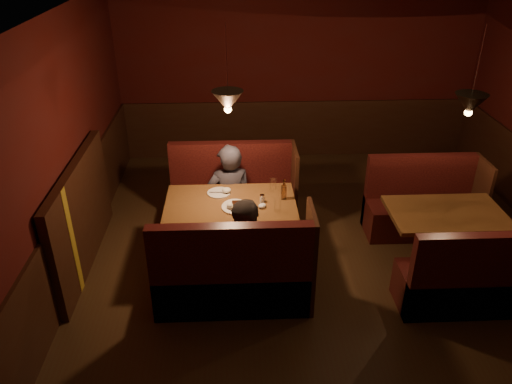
{
  "coord_description": "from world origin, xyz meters",
  "views": [
    {
      "loc": [
        -1.08,
        -4.75,
        3.71
      ],
      "look_at": [
        -0.85,
        0.34,
        0.95
      ],
      "focal_mm": 35.0,
      "sensor_mm": 36.0,
      "label": 1
    }
  ],
  "objects_px": {
    "diner_a": "(229,180)",
    "second_bench_near": "(471,284)",
    "main_table": "(232,216)",
    "diner_b": "(249,236)",
    "second_bench_far": "(421,208)",
    "second_table": "(444,226)",
    "main_bench_far": "(234,200)",
    "main_bench_near": "(235,280)"
  },
  "relations": [
    {
      "from": "main_table",
      "to": "second_bench_far",
      "type": "height_order",
      "value": "main_table"
    },
    {
      "from": "second_table",
      "to": "diner_b",
      "type": "xyz_separation_m",
      "value": [
        -2.32,
        -0.4,
        0.19
      ]
    },
    {
      "from": "diner_b",
      "to": "second_bench_far",
      "type": "bearing_deg",
      "value": 28.99
    },
    {
      "from": "second_bench_far",
      "to": "second_bench_near",
      "type": "height_order",
      "value": "same"
    },
    {
      "from": "main_bench_near",
      "to": "second_bench_far",
      "type": "distance_m",
      "value": 2.9
    },
    {
      "from": "main_bench_far",
      "to": "second_bench_far",
      "type": "distance_m",
      "value": 2.53
    },
    {
      "from": "second_bench_near",
      "to": "second_bench_far",
      "type": "bearing_deg",
      "value": 90.0
    },
    {
      "from": "diner_a",
      "to": "second_table",
      "type": "bearing_deg",
      "value": 153.62
    },
    {
      "from": "second_table",
      "to": "main_table",
      "type": "bearing_deg",
      "value": 175.05
    },
    {
      "from": "diner_a",
      "to": "main_bench_near",
      "type": "bearing_deg",
      "value": 82.69
    },
    {
      "from": "second_table",
      "to": "second_bench_near",
      "type": "bearing_deg",
      "value": -87.8
    },
    {
      "from": "second_table",
      "to": "second_bench_near",
      "type": "distance_m",
      "value": 0.83
    },
    {
      "from": "main_bench_far",
      "to": "second_table",
      "type": "distance_m",
      "value": 2.71
    },
    {
      "from": "second_table",
      "to": "second_bench_near",
      "type": "relative_size",
      "value": 0.9
    },
    {
      "from": "main_table",
      "to": "second_bench_far",
      "type": "xyz_separation_m",
      "value": [
        2.53,
        0.58,
        -0.3
      ]
    },
    {
      "from": "main_bench_near",
      "to": "diner_b",
      "type": "xyz_separation_m",
      "value": [
        0.16,
        0.26,
        0.39
      ]
    },
    {
      "from": "second_bench_far",
      "to": "diner_a",
      "type": "relative_size",
      "value": 0.89
    },
    {
      "from": "main_table",
      "to": "second_table",
      "type": "xyz_separation_m",
      "value": [
        2.5,
        -0.22,
        -0.08
      ]
    },
    {
      "from": "main_bench_near",
      "to": "diner_a",
      "type": "xyz_separation_m",
      "value": [
        -0.05,
        1.43,
        0.46
      ]
    },
    {
      "from": "second_bench_far",
      "to": "diner_b",
      "type": "relative_size",
      "value": 0.98
    },
    {
      "from": "main_bench_near",
      "to": "diner_b",
      "type": "height_order",
      "value": "diner_b"
    },
    {
      "from": "main_bench_far",
      "to": "second_bench_far",
      "type": "relative_size",
      "value": 1.15
    },
    {
      "from": "diner_a",
      "to": "diner_b",
      "type": "bearing_deg",
      "value": 90.99
    },
    {
      "from": "main_bench_far",
      "to": "second_bench_far",
      "type": "height_order",
      "value": "main_bench_far"
    },
    {
      "from": "second_bench_near",
      "to": "diner_a",
      "type": "distance_m",
      "value": 3.05
    },
    {
      "from": "main_bench_far",
      "to": "main_bench_near",
      "type": "relative_size",
      "value": 1.0
    },
    {
      "from": "main_bench_near",
      "to": "diner_a",
      "type": "height_order",
      "value": "diner_a"
    },
    {
      "from": "second_bench_far",
      "to": "diner_b",
      "type": "distance_m",
      "value": 2.67
    },
    {
      "from": "main_bench_far",
      "to": "main_bench_near",
      "type": "distance_m",
      "value": 1.74
    },
    {
      "from": "main_bench_near",
      "to": "second_bench_near",
      "type": "relative_size",
      "value": 1.15
    },
    {
      "from": "main_table",
      "to": "second_bench_far",
      "type": "relative_size",
      "value": 1.04
    },
    {
      "from": "main_bench_far",
      "to": "diner_a",
      "type": "height_order",
      "value": "diner_a"
    },
    {
      "from": "main_table",
      "to": "diner_a",
      "type": "height_order",
      "value": "diner_a"
    },
    {
      "from": "main_bench_far",
      "to": "diner_b",
      "type": "relative_size",
      "value": 1.12
    },
    {
      "from": "main_table",
      "to": "second_bench_far",
      "type": "bearing_deg",
      "value": 12.88
    },
    {
      "from": "main_table",
      "to": "diner_a",
      "type": "relative_size",
      "value": 0.92
    },
    {
      "from": "main_bench_near",
      "to": "second_table",
      "type": "relative_size",
      "value": 1.27
    },
    {
      "from": "main_table",
      "to": "diner_b",
      "type": "relative_size",
      "value": 1.02
    },
    {
      "from": "main_table",
      "to": "second_table",
      "type": "height_order",
      "value": "main_table"
    },
    {
      "from": "diner_a",
      "to": "diner_b",
      "type": "relative_size",
      "value": 1.11
    },
    {
      "from": "diner_a",
      "to": "second_bench_near",
      "type": "bearing_deg",
      "value": 139.15
    },
    {
      "from": "main_table",
      "to": "second_table",
      "type": "bearing_deg",
      "value": -4.95
    }
  ]
}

